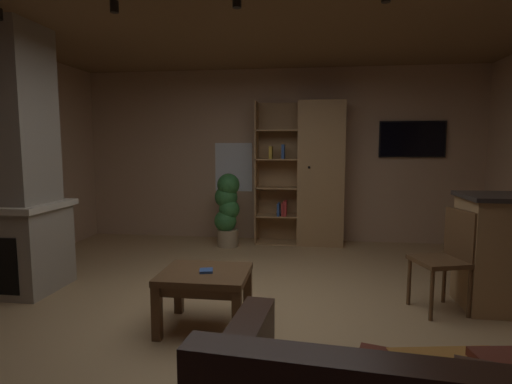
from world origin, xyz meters
The scene contains 12 objects.
floor centered at (0.00, 0.00, -0.01)m, with size 6.14×6.00×0.02m, color tan.
wall_back centered at (0.00, 3.03, 1.33)m, with size 6.26×0.06×2.66m, color tan.
window_pane_back centered at (-0.71, 3.00, 1.15)m, with size 0.60×0.01×0.77m, color white.
stone_fireplace centered at (-2.52, 0.34, 1.20)m, with size 1.00×0.81×2.66m.
bookshelf_cabinet centered at (0.57, 2.76, 1.06)m, with size 1.31×0.41×2.14m.
coffee_table centered at (-0.33, -0.27, 0.38)m, with size 0.70×0.60×0.48m.
table_book_0 centered at (-0.31, -0.29, 0.48)m, with size 0.11×0.11×0.02m, color #2D4C8C.
dining_chair centered at (1.74, 0.36, 0.53)m, with size 0.52×0.52×0.92m.
potted_floor_plant centered at (-0.70, 2.44, 0.57)m, with size 0.37×0.38×1.08m.
wall_mounted_tv centered at (2.00, 2.97, 1.58)m, with size 0.95×0.06×0.54m.
track_light_spot_1 centered at (-1.07, -0.17, 2.59)m, with size 0.07×0.07×0.09m, color black.
track_light_spot_2 centered at (-0.07, -0.16, 2.59)m, with size 0.07×0.07×0.09m, color black.
Camera 1 is at (0.51, -3.40, 1.48)m, focal length 28.68 mm.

